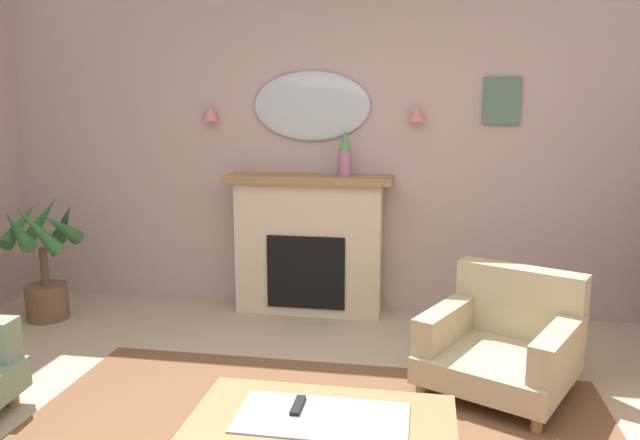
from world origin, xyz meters
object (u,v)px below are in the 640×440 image
at_px(mantel_vase_left, 345,154).
at_px(coffee_table, 322,431).
at_px(wall_sconce_right, 417,113).
at_px(wall_sconce_left, 210,112).
at_px(potted_plant_tall_palm, 43,258).
at_px(armchair_by_coffee_table, 505,340).
at_px(fireplace, 309,246).
at_px(wall_mirror, 312,106).
at_px(framed_picture, 502,101).
at_px(tv_remote, 298,406).

relative_size(mantel_vase_left, coffee_table, 0.33).
bearing_deg(wall_sconce_right, wall_sconce_left, 180.00).
height_order(mantel_vase_left, potted_plant_tall_palm, mantel_vase_left).
distance_m(armchair_by_coffee_table, potted_plant_tall_palm, 3.57).
relative_size(fireplace, wall_sconce_left, 9.71).
height_order(mantel_vase_left, wall_mirror, wall_mirror).
xyz_separation_m(wall_mirror, coffee_table, (0.54, -2.66, -1.33)).
xyz_separation_m(framed_picture, armchair_by_coffee_table, (-0.06, -1.30, -1.44)).
relative_size(wall_mirror, framed_picture, 2.67).
distance_m(framed_picture, potted_plant_tall_palm, 3.84).
height_order(fireplace, potted_plant_tall_palm, fireplace).
bearing_deg(tv_remote, armchair_by_coffee_table, 52.09).
bearing_deg(potted_plant_tall_palm, armchair_by_coffee_table, -9.98).
height_order(wall_sconce_right, armchair_by_coffee_table, wall_sconce_right).
distance_m(wall_sconce_left, armchair_by_coffee_table, 2.94).
height_order(wall_sconce_right, coffee_table, wall_sconce_right).
bearing_deg(mantel_vase_left, wall_sconce_right, 12.31).
height_order(mantel_vase_left, wall_sconce_right, wall_sconce_right).
height_order(framed_picture, tv_remote, framed_picture).
relative_size(wall_sconce_left, framed_picture, 0.39).
bearing_deg(wall_mirror, wall_sconce_left, -176.63).
relative_size(mantel_vase_left, armchair_by_coffee_table, 0.33).
bearing_deg(wall_sconce_left, coffee_table, -61.97).
bearing_deg(tv_remote, wall_sconce_left, 116.59).
relative_size(wall_sconce_left, coffee_table, 0.13).
bearing_deg(fireplace, potted_plant_tall_palm, -165.59).
bearing_deg(wall_mirror, armchair_by_coffee_table, -41.83).
bearing_deg(coffee_table, potted_plant_tall_palm, 142.70).
distance_m(wall_sconce_left, potted_plant_tall_palm, 1.79).
xyz_separation_m(mantel_vase_left, wall_mirror, (-0.30, 0.17, 0.37)).
distance_m(wall_sconce_left, coffee_table, 3.22).
bearing_deg(armchair_by_coffee_table, framed_picture, 87.51).
relative_size(fireplace, tv_remote, 8.50).
height_order(framed_picture, armchair_by_coffee_table, framed_picture).
height_order(wall_mirror, framed_picture, wall_mirror).
relative_size(wall_mirror, armchair_by_coffee_table, 0.88).
bearing_deg(wall_sconce_right, fireplace, -173.84).
height_order(mantel_vase_left, tv_remote, mantel_vase_left).
bearing_deg(coffee_table, tv_remote, 150.94).
distance_m(wall_sconce_right, coffee_table, 2.92).
bearing_deg(mantel_vase_left, framed_picture, 8.53).
xyz_separation_m(wall_sconce_left, framed_picture, (2.35, 0.06, 0.09)).
relative_size(wall_sconce_right, armchair_by_coffee_table, 0.13).
height_order(wall_sconce_right, tv_remote, wall_sconce_right).
xyz_separation_m(wall_sconce_right, coffee_table, (-0.31, -2.61, -1.28)).
bearing_deg(mantel_vase_left, fireplace, 174.61).
height_order(wall_mirror, wall_sconce_right, wall_mirror).
xyz_separation_m(fireplace, wall_mirror, (0.00, 0.14, 1.14)).
bearing_deg(framed_picture, fireplace, -174.23).
relative_size(mantel_vase_left, potted_plant_tall_palm, 0.36).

